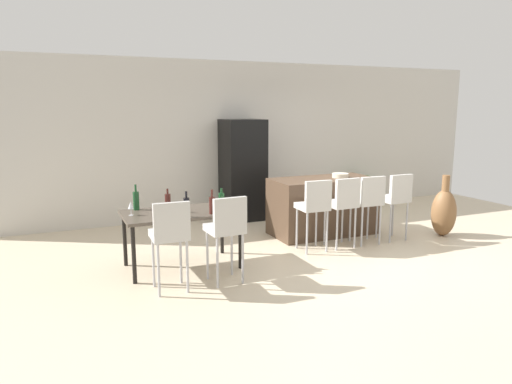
# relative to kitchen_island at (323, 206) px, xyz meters

# --- Properties ---
(ground_plane) EXTENTS (10.00, 10.00, 0.00)m
(ground_plane) POSITION_rel_kitchen_island_xyz_m (-0.20, -0.69, -0.46)
(ground_plane) COLOR beige
(back_wall) EXTENTS (10.00, 0.12, 2.90)m
(back_wall) POSITION_rel_kitchen_island_xyz_m (-0.20, 1.95, 0.99)
(back_wall) COLOR beige
(back_wall) RESTS_ON ground_plane
(kitchen_island) EXTENTS (1.69, 0.82, 0.92)m
(kitchen_island) POSITION_rel_kitchen_island_xyz_m (0.00, 0.00, 0.00)
(kitchen_island) COLOR #4C3828
(kitchen_island) RESTS_ON ground_plane
(bar_chair_left) EXTENTS (0.42, 0.42, 1.05)m
(bar_chair_left) POSITION_rel_kitchen_island_xyz_m (-0.64, -0.79, 0.24)
(bar_chair_left) COLOR beige
(bar_chair_left) RESTS_ON ground_plane
(bar_chair_middle) EXTENTS (0.41, 0.41, 1.05)m
(bar_chair_middle) POSITION_rel_kitchen_island_xyz_m (-0.15, -0.79, 0.24)
(bar_chair_middle) COLOR beige
(bar_chair_middle) RESTS_ON ground_plane
(bar_chair_right) EXTENTS (0.42, 0.42, 1.05)m
(bar_chair_right) POSITION_rel_kitchen_island_xyz_m (0.30, -0.79, 0.24)
(bar_chair_right) COLOR beige
(bar_chair_right) RESTS_ON ground_plane
(bar_chair_far) EXTENTS (0.41, 0.41, 1.05)m
(bar_chair_far) POSITION_rel_kitchen_island_xyz_m (0.82, -0.79, 0.24)
(bar_chair_far) COLOR beige
(bar_chair_far) RESTS_ON ground_plane
(dining_table) EXTENTS (1.47, 0.82, 0.74)m
(dining_table) POSITION_rel_kitchen_island_xyz_m (-2.55, -0.68, 0.21)
(dining_table) COLOR #4C4238
(dining_table) RESTS_ON ground_plane
(dining_chair_near) EXTENTS (0.41, 0.41, 1.05)m
(dining_chair_near) POSITION_rel_kitchen_island_xyz_m (-2.88, -1.46, 0.24)
(dining_chair_near) COLOR beige
(dining_chair_near) RESTS_ON ground_plane
(dining_chair_far) EXTENTS (0.42, 0.42, 1.05)m
(dining_chair_far) POSITION_rel_kitchen_island_xyz_m (-2.21, -1.46, 0.24)
(dining_chair_far) COLOR beige
(dining_chair_far) RESTS_ON ground_plane
(wine_bottle_near) EXTENTS (0.08, 0.08, 0.33)m
(wine_bottle_near) POSITION_rel_kitchen_island_xyz_m (-3.05, -0.35, 0.41)
(wine_bottle_near) COLOR #194723
(wine_bottle_near) RESTS_ON dining_table
(wine_bottle_corner) EXTENTS (0.07, 0.07, 0.32)m
(wine_bottle_corner) POSITION_rel_kitchen_island_xyz_m (-2.56, -1.01, 0.41)
(wine_bottle_corner) COLOR black
(wine_bottle_corner) RESTS_ON dining_table
(wine_bottle_end) EXTENTS (0.07, 0.07, 0.30)m
(wine_bottle_end) POSITION_rel_kitchen_island_xyz_m (-2.71, -0.64, 0.40)
(wine_bottle_end) COLOR #471E19
(wine_bottle_end) RESTS_ON dining_table
(wine_bottle_left) EXTENTS (0.08, 0.08, 0.30)m
(wine_bottle_left) POSITION_rel_kitchen_island_xyz_m (-2.06, -0.86, 0.40)
(wine_bottle_left) COLOR #194723
(wine_bottle_left) RESTS_ON dining_table
(wine_bottle_right) EXTENTS (0.07, 0.07, 0.31)m
(wine_bottle_right) POSITION_rel_kitchen_island_xyz_m (-2.22, -0.97, 0.39)
(wine_bottle_right) COLOR #471E19
(wine_bottle_right) RESTS_ON dining_table
(wine_glass_middle) EXTENTS (0.07, 0.07, 0.17)m
(wine_glass_middle) POSITION_rel_kitchen_island_xyz_m (-3.17, -0.65, 0.40)
(wine_glass_middle) COLOR silver
(wine_glass_middle) RESTS_ON dining_table
(refrigerator) EXTENTS (0.72, 0.68, 1.84)m
(refrigerator) POSITION_rel_kitchen_island_xyz_m (-0.80, 1.51, 0.46)
(refrigerator) COLOR black
(refrigerator) RESTS_ON ground_plane
(fruit_bowl) EXTENTS (0.27, 0.27, 0.07)m
(fruit_bowl) POSITION_rel_kitchen_island_xyz_m (0.30, -0.04, 0.50)
(fruit_bowl) COLOR beige
(fruit_bowl) RESTS_ON kitchen_island
(floor_vase) EXTENTS (0.39, 0.39, 0.99)m
(floor_vase) POSITION_rel_kitchen_island_xyz_m (1.71, -0.90, -0.07)
(floor_vase) COLOR brown
(floor_vase) RESTS_ON ground_plane
(potted_plant) EXTENTS (0.47, 0.47, 0.67)m
(potted_plant) POSITION_rel_kitchen_island_xyz_m (1.96, 1.50, -0.06)
(potted_plant) COLOR beige
(potted_plant) RESTS_ON ground_plane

